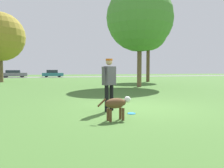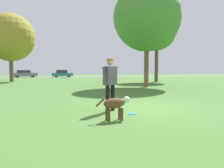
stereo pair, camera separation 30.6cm
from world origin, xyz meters
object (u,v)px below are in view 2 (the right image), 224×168
parked_car_grey (25,74)px  tree_far_right (157,31)px  person (110,80)px  parked_car_teal (62,74)px  tree_near_right (147,18)px  dog (116,104)px  tree_far_left (10,38)px  frisbee (132,114)px

parked_car_grey → tree_far_right: bearing=-52.3°
person → parked_car_teal: (0.16, 35.55, -0.33)m
parked_car_grey → parked_car_teal: bearing=-2.6°
tree_near_right → tree_far_right: bearing=57.3°
person → tree_far_right: 18.46m
parked_car_grey → tree_near_right: bearing=-66.2°
dog → parked_car_grey: (-6.29, 37.18, 0.23)m
tree_far_left → parked_car_grey: tree_far_left is taller
dog → parked_car_teal: bearing=80.1°
tree_near_right → parked_car_grey: tree_near_right is taller
frisbee → tree_far_right: (8.86, 15.91, 5.50)m
tree_far_right → tree_near_right: size_ratio=0.97×
frisbee → tree_far_right: size_ratio=0.03×
tree_far_right → tree_far_left: size_ratio=1.02×
person → dog: size_ratio=1.73×
tree_near_right → tree_far_left: tree_near_right is taller
dog → parked_car_grey: parked_car_grey is taller
dog → tree_near_right: size_ratio=0.12×
parked_car_grey → person: bearing=-79.6°
tree_near_right → tree_far_left: (-11.35, 10.58, -0.43)m
parked_car_grey → dog: bearing=-80.3°
tree_far_left → parked_car_grey: (-0.44, 16.35, -4.20)m
frisbee → tree_far_left: 21.75m
person → frisbee: 1.27m
person → parked_car_teal: person is taller
parked_car_teal → tree_far_left: bearing=-109.5°
person → tree_far_left: tree_far_left is taller
dog → frisbee: bearing=34.2°
tree_near_right → dog: bearing=-118.2°
tree_far_right → parked_car_teal: bearing=114.4°
parked_car_teal → tree_far_right: bearing=-64.0°
parked_car_teal → frisbee: bearing=-87.8°
person → parked_car_teal: bearing=53.0°
tree_far_right → parked_car_teal: (-9.19, 20.29, -4.85)m
parked_car_grey → frisbee: bearing=-79.0°
tree_far_left → parked_car_teal: (6.21, 16.03, -4.20)m
dog → parked_car_teal: (0.36, 36.87, 0.24)m
person → dog: (-0.21, -1.31, -0.57)m
person → tree_near_right: size_ratio=0.21×
person → parked_car_grey: person is taller
frisbee → tree_far_left: (-6.54, 20.17, 4.84)m
tree_far_left → frisbee: bearing=-72.0°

